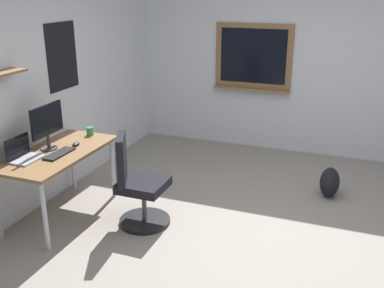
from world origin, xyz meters
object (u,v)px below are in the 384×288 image
at_px(desk, 57,158).
at_px(coffee_mug, 90,131).
at_px(monitor_primary, 47,124).
at_px(keyboard, 59,154).
at_px(backpack, 330,182).
at_px(office_chair, 137,187).
at_px(computer_mouse, 76,144).
at_px(laptop, 23,154).

bearing_deg(desk, coffee_mug, -3.38).
height_order(monitor_primary, keyboard, monitor_primary).
bearing_deg(coffee_mug, backpack, -70.36).
distance_m(office_chair, monitor_primary, 1.10).
relative_size(computer_mouse, backpack, 0.30).
distance_m(laptop, backpack, 3.31).
bearing_deg(office_chair, keyboard, 105.14).
distance_m(office_chair, backpack, 2.22).
xyz_separation_m(computer_mouse, coffee_mug, (0.34, 0.05, 0.03)).
distance_m(laptop, monitor_primary, 0.40).
distance_m(desk, backpack, 3.01).
bearing_deg(laptop, desk, -27.73).
xyz_separation_m(office_chair, laptop, (-0.43, 0.98, 0.37)).
height_order(computer_mouse, backpack, computer_mouse).
xyz_separation_m(desk, laptop, (-0.30, 0.16, 0.13)).
bearing_deg(desk, backpack, -60.40).
relative_size(computer_mouse, coffee_mug, 1.13).
xyz_separation_m(office_chair, coffee_mug, (0.42, 0.79, 0.36)).
relative_size(laptop, backpack, 0.90).
xyz_separation_m(desk, coffee_mug, (0.56, -0.03, 0.12)).
relative_size(desk, office_chair, 1.39).
relative_size(desk, monitor_primary, 2.84).
bearing_deg(monitor_primary, laptop, 171.66).
height_order(desk, computer_mouse, computer_mouse).
distance_m(desk, office_chair, 0.87).
bearing_deg(coffee_mug, monitor_primary, 165.03).
bearing_deg(keyboard, backpack, -58.48).
distance_m(keyboard, coffee_mug, 0.63).
relative_size(laptop, coffee_mug, 3.37).
xyz_separation_m(monitor_primary, keyboard, (-0.10, -0.19, -0.26)).
distance_m(computer_mouse, backpack, 2.86).
xyz_separation_m(keyboard, computer_mouse, (0.28, -0.00, 0.01)).
bearing_deg(laptop, coffee_mug, -12.45).
distance_m(desk, coffee_mug, 0.57).
bearing_deg(office_chair, computer_mouse, 83.83).
distance_m(laptop, keyboard, 0.33).
relative_size(laptop, monitor_primary, 0.67).
bearing_deg(computer_mouse, desk, 158.84).
height_order(office_chair, computer_mouse, office_chair).
bearing_deg(computer_mouse, coffee_mug, 8.28).
distance_m(laptop, computer_mouse, 0.56).
bearing_deg(desk, monitor_primary, 72.98).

